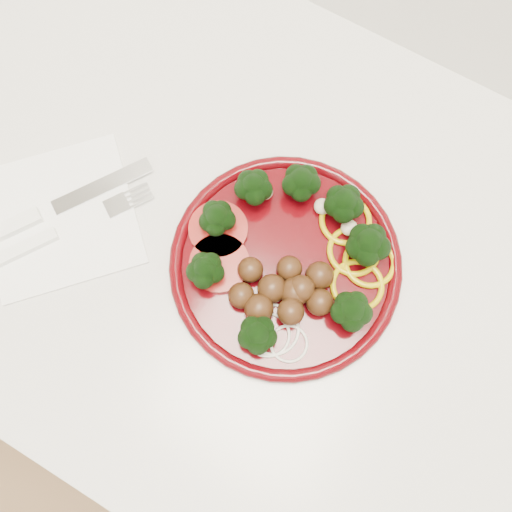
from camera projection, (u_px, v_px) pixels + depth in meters
The scene contains 5 objects.
counter at pixel (318, 350), 1.03m from camera, with size 2.40×0.60×0.90m.
plate at pixel (286, 261), 0.59m from camera, with size 0.25×0.25×0.06m.
napkin at pixel (61, 217), 0.62m from camera, with size 0.16×0.16×0.00m, color white.
knife at pixel (35, 217), 0.61m from camera, with size 0.13×0.19×0.01m.
fork at pixel (41, 240), 0.61m from camera, with size 0.12×0.17×0.01m.
Camera 1 is at (-0.04, 1.55, 1.49)m, focal length 40.00 mm.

